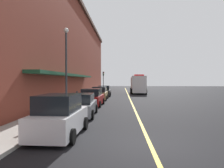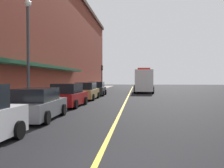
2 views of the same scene
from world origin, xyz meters
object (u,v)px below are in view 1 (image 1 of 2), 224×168
Objects in this scene: parking_meter_0 at (77,96)px; parking_meter_1 at (37,110)px; parked_car_2 at (92,98)px; parked_car_4 at (104,91)px; box_truck at (138,85)px; street_lamp_left at (66,59)px; traffic_light_near at (103,77)px; parked_car_3 at (100,94)px; parked_car_0 at (60,117)px; parked_car_1 at (81,105)px.

parking_meter_0 is 9.40m from parking_meter_1.
parked_car_2 is 10.46m from parking_meter_1.
parked_car_4 is 3.35× the size of parking_meter_0.
box_truck is at bearing 76.15° from parking_meter_1.
parked_car_2 is at bearing 53.32° from street_lamp_left.
street_lamp_left is (-0.60, 7.82, 3.34)m from parking_meter_1.
traffic_light_near is at bearing 88.73° from street_lamp_left.
parked_car_3 is 5.87m from parked_car_4.
box_truck is at bearing -9.28° from parked_car_0.
box_truck is (6.02, 19.35, 0.88)m from parked_car_2.
parked_car_2 is 0.95× the size of parked_car_3.
street_lamp_left is at bearing 94.39° from parking_meter_1.
box_truck is 1.10× the size of street_lamp_left.
parked_car_1 is at bearing -177.54° from parked_car_2.
parking_meter_1 is at bearing 161.25° from parked_car_1.
street_lamp_left is 29.90m from traffic_light_near.
traffic_light_near reaches higher than parked_car_3.
parking_meter_0 is (-1.41, 10.32, 0.18)m from parked_car_0.
traffic_light_near is at bearing 89.91° from parking_meter_1.
street_lamp_left reaches higher than traffic_light_near.
parked_car_3 is 3.64× the size of parking_meter_1.
street_lamp_left reaches higher than parked_car_1.
parked_car_4 is 9.19m from box_truck.
traffic_light_near is (0.06, 28.28, 2.10)m from parking_meter_0.
parked_car_0 is 38.69m from traffic_light_near.
parking_meter_0 is at bearing 128.73° from parked_car_2.
parking_meter_0 is 28.36m from traffic_light_near.
parked_car_1 is at bearing 73.15° from parking_meter_1.
parking_meter_0 is (-1.30, -0.98, 0.26)m from parked_car_2.
parked_car_4 is (0.08, 5.87, -0.01)m from parked_car_3.
parked_car_2 is 3.47× the size of parking_meter_0.
parked_car_3 is 7.56m from parking_meter_0.
box_truck reaches higher than parked_car_3.
parked_car_0 reaches higher than parking_meter_0.
parked_car_0 is 3.13× the size of parking_meter_1.
parked_car_2 is 6.46m from parked_car_3.
parked_car_0 is 0.97× the size of traffic_light_near.
box_truck is at bearing 70.11° from street_lamp_left.
parked_car_0 is at bearing -33.15° from parking_meter_1.
traffic_light_near is at bearing 4.04° from parked_car_4.
parked_car_1 is at bearing -12.91° from box_truck.
parking_meter_1 is (0.00, -9.40, 0.00)m from parking_meter_0.
parked_car_0 is 11.30m from parked_car_2.
parked_car_4 is at bearing 82.07° from street_lamp_left.
parking_meter_0 is at bearing 172.33° from parked_car_4.
parked_car_1 is 0.69× the size of street_lamp_left.
parked_car_2 is at bearing 2.18° from parked_car_0.
parked_car_3 reaches higher than parking_meter_0.
parked_car_0 is 3.13× the size of parking_meter_0.
parked_car_4 is (0.06, 23.62, -0.09)m from parked_car_0.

